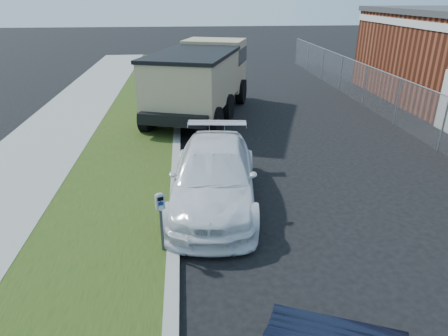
{
  "coord_description": "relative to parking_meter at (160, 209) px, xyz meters",
  "views": [
    {
      "loc": [
        -2.24,
        -7.57,
        4.76
      ],
      "look_at": [
        -1.4,
        1.0,
        1.0
      ],
      "focal_mm": 32.0,
      "sensor_mm": 36.0,
      "label": 1
    }
  ],
  "objects": [
    {
      "name": "streetside",
      "position": [
        -2.77,
        2.9,
        -0.97
      ],
      "size": [
        6.12,
        50.0,
        0.15
      ],
      "color": "gray",
      "rests_on": "ground"
    },
    {
      "name": "dump_truck",
      "position": [
        1.27,
        10.15,
        0.57
      ],
      "size": [
        4.82,
        7.75,
        2.86
      ],
      "rotation": [
        0.0,
        0.0,
        -0.32
      ],
      "color": "black",
      "rests_on": "ground"
    },
    {
      "name": "chainlink_fence",
      "position": [
        8.79,
        7.9,
        0.23
      ],
      "size": [
        0.06,
        30.06,
        30.0
      ],
      "color": "slate",
      "rests_on": "ground"
    },
    {
      "name": "ground",
      "position": [
        2.79,
        0.9,
        -1.03
      ],
      "size": [
        120.0,
        120.0,
        0.0
      ],
      "primitive_type": "plane",
      "color": "black",
      "rests_on": "ground"
    },
    {
      "name": "white_wagon",
      "position": [
        1.16,
        2.14,
        -0.31
      ],
      "size": [
        2.57,
        5.16,
        1.44
      ],
      "primitive_type": "imported",
      "rotation": [
        0.0,
        0.0,
        -0.12
      ],
      "color": "white",
      "rests_on": "ground"
    },
    {
      "name": "parking_meter",
      "position": [
        0.0,
        0.0,
        0.0
      ],
      "size": [
        0.2,
        0.16,
        1.26
      ],
      "rotation": [
        0.0,
        0.0,
        0.32
      ],
      "color": "#3F4247",
      "rests_on": "ground"
    }
  ]
}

